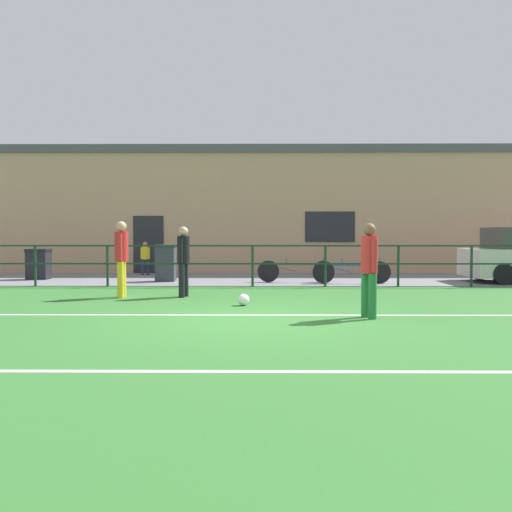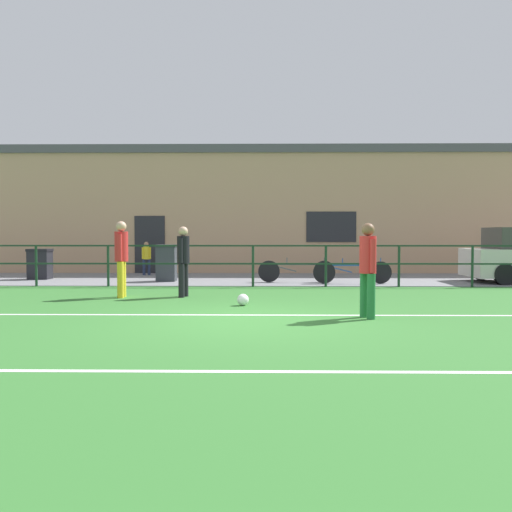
{
  "view_description": "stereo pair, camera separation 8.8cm",
  "coord_description": "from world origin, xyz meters",
  "px_view_note": "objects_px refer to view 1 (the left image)",
  "views": [
    {
      "loc": [
        0.23,
        -9.45,
        1.47
      ],
      "look_at": [
        0.11,
        4.22,
        0.92
      ],
      "focal_mm": 39.56,
      "sensor_mm": 36.0,
      "label": 1
    },
    {
      "loc": [
        0.32,
        -9.45,
        1.47
      ],
      "look_at": [
        0.11,
        4.22,
        0.92
      ],
      "focal_mm": 39.56,
      "sensor_mm": 36.0,
      "label": 2
    }
  ],
  "objects_px": {
    "soccer_ball_match": "(244,300)",
    "trash_bin_0": "(39,264)",
    "player_striker": "(369,264)",
    "spectator_child": "(145,256)",
    "trash_bin_1": "(166,263)",
    "bicycle_parked_2": "(296,271)",
    "player_winger": "(121,254)",
    "player_goalkeeper": "(183,257)",
    "bicycle_parked_0": "(351,272)"
  },
  "relations": [
    {
      "from": "bicycle_parked_0",
      "to": "trash_bin_0",
      "type": "xyz_separation_m",
      "value": [
        -9.63,
        1.44,
        0.15
      ]
    },
    {
      "from": "bicycle_parked_0",
      "to": "soccer_ball_match",
      "type": "bearing_deg",
      "value": -121.48
    },
    {
      "from": "player_goalkeeper",
      "to": "bicycle_parked_0",
      "type": "xyz_separation_m",
      "value": [
        4.4,
        3.31,
        -0.57
      ]
    },
    {
      "from": "spectator_child",
      "to": "bicycle_parked_2",
      "type": "xyz_separation_m",
      "value": [
        5.04,
        -2.8,
        -0.32
      ]
    },
    {
      "from": "trash_bin_0",
      "to": "bicycle_parked_2",
      "type": "bearing_deg",
      "value": -7.23
    },
    {
      "from": "player_winger",
      "to": "soccer_ball_match",
      "type": "relative_size",
      "value": 7.31
    },
    {
      "from": "player_goalkeeper",
      "to": "trash_bin_0",
      "type": "relative_size",
      "value": 1.7
    },
    {
      "from": "trash_bin_0",
      "to": "player_striker",
      "type": "bearing_deg",
      "value": -41.83
    },
    {
      "from": "player_striker",
      "to": "player_winger",
      "type": "bearing_deg",
      "value": 39.15
    },
    {
      "from": "soccer_ball_match",
      "to": "bicycle_parked_2",
      "type": "bearing_deg",
      "value": 75.27
    },
    {
      "from": "player_striker",
      "to": "player_winger",
      "type": "distance_m",
      "value": 5.93
    },
    {
      "from": "soccer_ball_match",
      "to": "bicycle_parked_0",
      "type": "bearing_deg",
      "value": 58.52
    },
    {
      "from": "trash_bin_0",
      "to": "trash_bin_1",
      "type": "distance_m",
      "value": 4.19
    },
    {
      "from": "trash_bin_0",
      "to": "spectator_child",
      "type": "bearing_deg",
      "value": 30.55
    },
    {
      "from": "player_goalkeeper",
      "to": "soccer_ball_match",
      "type": "xyz_separation_m",
      "value": [
        1.43,
        -1.54,
        -0.8
      ]
    },
    {
      "from": "player_goalkeeper",
      "to": "trash_bin_0",
      "type": "distance_m",
      "value": 7.08
    },
    {
      "from": "player_winger",
      "to": "player_goalkeeper",
      "type": "bearing_deg",
      "value": -88.27
    },
    {
      "from": "player_winger",
      "to": "bicycle_parked_0",
      "type": "bearing_deg",
      "value": -62.5
    },
    {
      "from": "player_winger",
      "to": "spectator_child",
      "type": "height_order",
      "value": "player_winger"
    },
    {
      "from": "soccer_ball_match",
      "to": "bicycle_parked_0",
      "type": "xyz_separation_m",
      "value": [
        2.97,
        4.84,
        0.24
      ]
    },
    {
      "from": "spectator_child",
      "to": "trash_bin_1",
      "type": "distance_m",
      "value": 2.72
    },
    {
      "from": "soccer_ball_match",
      "to": "player_goalkeeper",
      "type": "bearing_deg",
      "value": 132.96
    },
    {
      "from": "player_goalkeeper",
      "to": "trash_bin_1",
      "type": "bearing_deg",
      "value": -151.77
    },
    {
      "from": "trash_bin_1",
      "to": "trash_bin_0",
      "type": "bearing_deg",
      "value": 170.41
    },
    {
      "from": "trash_bin_1",
      "to": "player_winger",
      "type": "bearing_deg",
      "value": -94.13
    },
    {
      "from": "spectator_child",
      "to": "trash_bin_0",
      "type": "height_order",
      "value": "spectator_child"
    },
    {
      "from": "bicycle_parked_0",
      "to": "bicycle_parked_2",
      "type": "distance_m",
      "value": 1.64
    },
    {
      "from": "spectator_child",
      "to": "bicycle_parked_0",
      "type": "xyz_separation_m",
      "value": [
        6.63,
        -3.21,
        -0.32
      ]
    },
    {
      "from": "player_striker",
      "to": "spectator_child",
      "type": "distance_m",
      "value": 11.37
    },
    {
      "from": "player_winger",
      "to": "bicycle_parked_2",
      "type": "xyz_separation_m",
      "value": [
        4.22,
        3.84,
        -0.63
      ]
    },
    {
      "from": "player_goalkeeper",
      "to": "bicycle_parked_0",
      "type": "distance_m",
      "value": 5.53
    },
    {
      "from": "spectator_child",
      "to": "player_winger",
      "type": "bearing_deg",
      "value": 82.56
    },
    {
      "from": "soccer_ball_match",
      "to": "trash_bin_0",
      "type": "xyz_separation_m",
      "value": [
        -6.67,
        6.28,
        0.38
      ]
    },
    {
      "from": "soccer_ball_match",
      "to": "spectator_child",
      "type": "bearing_deg",
      "value": 114.43
    },
    {
      "from": "player_striker",
      "to": "trash_bin_1",
      "type": "height_order",
      "value": "player_striker"
    },
    {
      "from": "spectator_child",
      "to": "trash_bin_1",
      "type": "height_order",
      "value": "spectator_child"
    },
    {
      "from": "player_goalkeeper",
      "to": "player_striker",
      "type": "height_order",
      "value": "player_striker"
    },
    {
      "from": "player_winger",
      "to": "trash_bin_0",
      "type": "height_order",
      "value": "player_winger"
    },
    {
      "from": "player_striker",
      "to": "trash_bin_0",
      "type": "distance_m",
      "value": 11.93
    },
    {
      "from": "trash_bin_0",
      "to": "trash_bin_1",
      "type": "bearing_deg",
      "value": -9.59
    },
    {
      "from": "soccer_ball_match",
      "to": "trash_bin_0",
      "type": "relative_size",
      "value": 0.25
    },
    {
      "from": "player_striker",
      "to": "spectator_child",
      "type": "bearing_deg",
      "value": 11.77
    },
    {
      "from": "player_striker",
      "to": "spectator_child",
      "type": "relative_size",
      "value": 1.42
    },
    {
      "from": "player_goalkeeper",
      "to": "player_winger",
      "type": "relative_size",
      "value": 0.93
    },
    {
      "from": "player_goalkeeper",
      "to": "player_striker",
      "type": "bearing_deg",
      "value": 61.69
    },
    {
      "from": "player_goalkeeper",
      "to": "spectator_child",
      "type": "relative_size",
      "value": 1.41
    },
    {
      "from": "bicycle_parked_2",
      "to": "trash_bin_1",
      "type": "relative_size",
      "value": 2.06
    },
    {
      "from": "spectator_child",
      "to": "bicycle_parked_2",
      "type": "distance_m",
      "value": 5.78
    },
    {
      "from": "player_goalkeeper",
      "to": "soccer_ball_match",
      "type": "height_order",
      "value": "player_goalkeeper"
    },
    {
      "from": "bicycle_parked_0",
      "to": "trash_bin_0",
      "type": "bearing_deg",
      "value": 171.51
    }
  ]
}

